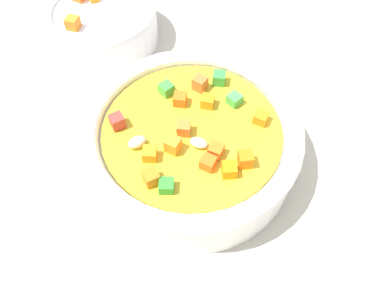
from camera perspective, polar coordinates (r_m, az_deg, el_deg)
ground_plane at (r=42.93cm, az=-0.00°, el=-2.92°), size 140.00×140.00×2.00cm
soup_bowl_main at (r=39.36cm, az=-0.00°, el=0.37°), size 20.94×20.94×6.58cm
side_bowl_small at (r=53.81cm, az=-12.49°, el=16.32°), size 13.68×13.68×5.97cm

